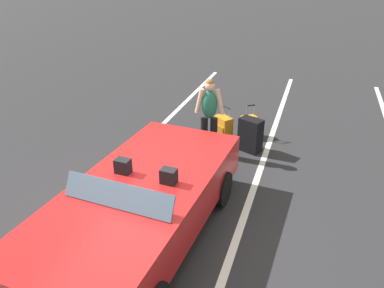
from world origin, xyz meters
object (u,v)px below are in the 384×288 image
(suitcase_small_carryon, at_px, (248,126))
(traveler_person, at_px, (209,113))
(convertible_car, at_px, (133,214))
(suitcase_large_black, at_px, (250,135))
(suitcase_medium_bright, at_px, (223,130))

(suitcase_small_carryon, xyz_separation_m, traveler_person, (1.13, -0.63, 0.68))
(convertible_car, relative_size, traveler_person, 2.57)
(convertible_car, xyz_separation_m, suitcase_large_black, (-3.52, 1.00, -0.22))
(suitcase_large_black, xyz_separation_m, traveler_person, (0.42, -0.80, 0.56))
(convertible_car, xyz_separation_m, traveler_person, (-3.10, 0.19, 0.34))
(suitcase_small_carryon, bearing_deg, suitcase_large_black, 157.17)
(suitcase_large_black, xyz_separation_m, suitcase_small_carryon, (-0.71, -0.18, -0.12))
(convertible_car, height_order, suitcase_small_carryon, convertible_car)
(suitcase_medium_bright, height_order, suitcase_small_carryon, suitcase_medium_bright)
(suitcase_large_black, xyz_separation_m, suitcase_medium_bright, (-0.20, -0.65, -0.06))
(suitcase_large_black, distance_m, suitcase_small_carryon, 0.74)
(convertible_car, xyz_separation_m, suitcase_small_carryon, (-4.23, 0.82, -0.34))
(suitcase_medium_bright, distance_m, traveler_person, 0.90)
(traveler_person, bearing_deg, suitcase_large_black, 105.41)
(convertible_car, height_order, suitcase_large_black, convertible_car)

